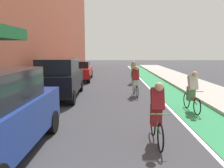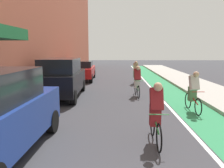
{
  "view_description": "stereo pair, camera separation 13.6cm",
  "coord_description": "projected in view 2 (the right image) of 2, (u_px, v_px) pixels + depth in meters",
  "views": [
    {
      "loc": [
        -0.19,
        -1.05,
        2.41
      ],
      "look_at": [
        -0.24,
        8.5,
        0.96
      ],
      "focal_mm": 36.29,
      "sensor_mm": 36.0,
      "label": 1
    },
    {
      "loc": [
        -0.06,
        -1.05,
        2.41
      ],
      "look_at": [
        -0.24,
        8.5,
        0.96
      ],
      "focal_mm": 36.29,
      "sensor_mm": 36.0,
      "label": 2
    }
  ],
  "objects": [
    {
      "name": "parked_sedan_red",
      "position": [
        81.0,
        70.0,
        18.02
      ],
      "size": [
        2.1,
        4.47,
        1.53
      ],
      "color": "red",
      "rests_on": "ground"
    },
    {
      "name": "cyclist_lead",
      "position": [
        156.0,
        113.0,
        5.8
      ],
      "size": [
        0.48,
        1.74,
        1.63
      ],
      "color": "black",
      "rests_on": "ground"
    },
    {
      "name": "bike_lane_paint",
      "position": [
        159.0,
        83.0,
        16.59
      ],
      "size": [
        1.6,
        34.86,
        0.0
      ],
      "primitive_type": "cube",
      "color": "#2D8451",
      "rests_on": "ground"
    },
    {
      "name": "ground_plane",
      "position": [
        117.0,
        87.0,
        14.67
      ],
      "size": [
        76.69,
        76.69,
        0.0
      ],
      "primitive_type": "plane",
      "color": "#38383D"
    },
    {
      "name": "sidewalk_right",
      "position": [
        189.0,
        82.0,
        16.54
      ],
      "size": [
        2.8,
        34.86,
        0.14
      ],
      "primitive_type": "cube",
      "color": "#A8A59E",
      "rests_on": "ground"
    },
    {
      "name": "cyclist_trailing",
      "position": [
        137.0,
        80.0,
        11.75
      ],
      "size": [
        0.48,
        1.69,
        1.6
      ],
      "color": "black",
      "rests_on": "ground"
    },
    {
      "name": "cyclist_mid",
      "position": [
        193.0,
        91.0,
        8.77
      ],
      "size": [
        0.48,
        1.7,
        1.61
      ],
      "color": "black",
      "rests_on": "ground"
    },
    {
      "name": "cyclist_far",
      "position": [
        136.0,
        72.0,
        16.1
      ],
      "size": [
        0.48,
        1.75,
        1.63
      ],
      "color": "black",
      "rests_on": "ground"
    },
    {
      "name": "lane_divider_stripe",
      "position": [
        147.0,
        83.0,
        16.61
      ],
      "size": [
        0.12,
        34.86,
        0.0
      ],
      "primitive_type": "cube",
      "color": "white",
      "rests_on": "ground"
    },
    {
      "name": "parked_suv_black",
      "position": [
        62.0,
        77.0,
        11.47
      ],
      "size": [
        2.03,
        4.52,
        1.98
      ],
      "color": "black",
      "rests_on": "ground"
    }
  ]
}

